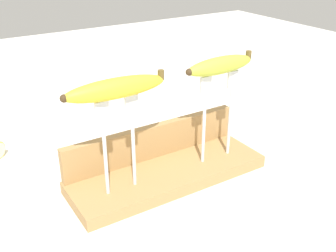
{
  "coord_description": "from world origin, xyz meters",
  "views": [
    {
      "loc": [
        -0.39,
        -0.62,
        0.48
      ],
      "look_at": [
        0.0,
        0.0,
        0.13
      ],
      "focal_mm": 43.4,
      "sensor_mm": 36.0,
      "label": 1
    }
  ],
  "objects_px": {
    "fork_stand_left": "(119,137)",
    "banana_raised_left": "(116,88)",
    "banana_raised_right": "(220,65)",
    "fork_fallen_near": "(293,136)",
    "fork_fallen_far": "(187,124)",
    "fork_stand_right": "(218,109)"
  },
  "relations": [
    {
      "from": "fork_stand_left",
      "to": "banana_raised_left",
      "type": "height_order",
      "value": "banana_raised_left"
    },
    {
      "from": "banana_raised_right",
      "to": "fork_fallen_near",
      "type": "xyz_separation_m",
      "value": [
        0.26,
        0.01,
        -0.23
      ]
    },
    {
      "from": "banana_raised_left",
      "to": "fork_fallen_far",
      "type": "distance_m",
      "value": 0.43
    },
    {
      "from": "banana_raised_right",
      "to": "fork_fallen_far",
      "type": "distance_m",
      "value": 0.32
    },
    {
      "from": "fork_fallen_far",
      "to": "fork_stand_right",
      "type": "bearing_deg",
      "value": -108.34
    },
    {
      "from": "banana_raised_left",
      "to": "banana_raised_right",
      "type": "relative_size",
      "value": 1.17
    },
    {
      "from": "fork_stand_left",
      "to": "banana_raised_right",
      "type": "distance_m",
      "value": 0.25
    },
    {
      "from": "banana_raised_left",
      "to": "banana_raised_right",
      "type": "height_order",
      "value": "banana_raised_right"
    },
    {
      "from": "fork_stand_right",
      "to": "banana_raised_left",
      "type": "bearing_deg",
      "value": 180.0
    },
    {
      "from": "fork_stand_right",
      "to": "banana_raised_left",
      "type": "distance_m",
      "value": 0.25
    },
    {
      "from": "fork_stand_right",
      "to": "banana_raised_right",
      "type": "height_order",
      "value": "banana_raised_right"
    },
    {
      "from": "fork_fallen_near",
      "to": "fork_fallen_far",
      "type": "xyz_separation_m",
      "value": [
        -0.19,
        0.2,
        0.0
      ]
    },
    {
      "from": "fork_stand_right",
      "to": "fork_stand_left",
      "type": "bearing_deg",
      "value": 180.0
    },
    {
      "from": "fork_stand_left",
      "to": "banana_raised_right",
      "type": "bearing_deg",
      "value": -0.0
    },
    {
      "from": "banana_raised_left",
      "to": "fork_fallen_far",
      "type": "height_order",
      "value": "banana_raised_left"
    },
    {
      "from": "banana_raised_right",
      "to": "fork_fallen_near",
      "type": "relative_size",
      "value": 0.91
    },
    {
      "from": "fork_stand_right",
      "to": "banana_raised_left",
      "type": "relative_size",
      "value": 0.99
    },
    {
      "from": "banana_raised_right",
      "to": "banana_raised_left",
      "type": "bearing_deg",
      "value": 180.0
    },
    {
      "from": "fork_stand_right",
      "to": "banana_raised_right",
      "type": "relative_size",
      "value": 1.15
    },
    {
      "from": "banana_raised_left",
      "to": "banana_raised_right",
      "type": "bearing_deg",
      "value": -0.0
    },
    {
      "from": "fork_stand_left",
      "to": "fork_fallen_far",
      "type": "xyz_separation_m",
      "value": [
        0.3,
        0.21,
        -0.14
      ]
    },
    {
      "from": "fork_stand_right",
      "to": "fork_fallen_far",
      "type": "bearing_deg",
      "value": 71.66
    }
  ]
}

